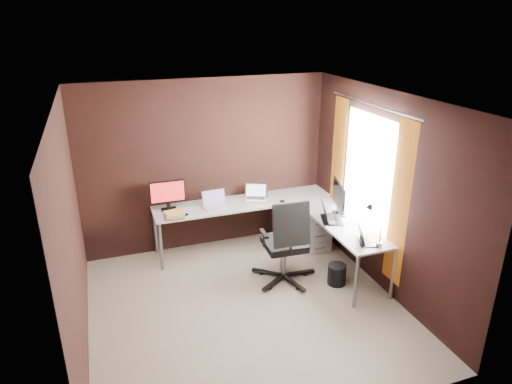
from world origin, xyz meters
TOP-DOWN VIEW (x-y plane):
  - room at (0.34, 0.07)m, footprint 3.60×3.60m
  - desk at (0.84, 1.04)m, footprint 2.65×2.25m
  - drawer_pedestal at (1.43, 1.15)m, footprint 0.42×0.50m
  - monitor_left at (-0.62, 1.59)m, footprint 0.49×0.14m
  - monitor_right at (1.55, 0.65)m, footprint 0.19×0.54m
  - laptop_white at (0.03, 1.47)m, footprint 0.35×0.26m
  - laptop_silver at (0.67, 1.55)m, footprint 0.40×0.35m
  - laptop_black_big at (1.34, 0.51)m, footprint 0.37×0.44m
  - laptop_black_small at (1.46, -0.19)m, footprint 0.30×0.35m
  - book_stack at (-0.59, 1.30)m, footprint 0.27×0.22m
  - mouse_left at (-0.43, 1.30)m, footprint 0.10×0.08m
  - mouse_corner at (1.00, 1.30)m, footprint 0.09×0.07m
  - desk_lamp at (1.49, -0.28)m, footprint 0.18×0.20m
  - office_chair at (0.68, 0.42)m, footprint 0.66×0.66m
  - wastebasket at (1.29, 0.11)m, footprint 0.24×0.24m

SIDE VIEW (x-z plane):
  - wastebasket at x=1.29m, z-range 0.00..0.27m
  - drawer_pedestal at x=1.43m, z-range 0.00..0.60m
  - office_chair at x=0.68m, z-range -0.25..0.94m
  - desk at x=0.84m, z-range 0.31..1.04m
  - mouse_corner at x=1.00m, z-range 0.73..0.76m
  - mouse_left at x=-0.43m, z-range 0.73..0.76m
  - book_stack at x=-0.59m, z-range 0.73..0.81m
  - laptop_black_small at x=1.46m, z-range 0.68..0.87m
  - laptop_silver at x=0.67m, z-range 0.67..0.89m
  - laptop_white at x=0.03m, z-range 0.67..0.89m
  - laptop_black_big at x=1.34m, z-range 0.66..0.91m
  - monitor_left at x=-0.62m, z-range 0.76..1.18m
  - monitor_right at x=1.55m, z-range 0.76..1.22m
  - desk_lamp at x=1.49m, z-range 0.80..1.32m
  - room at x=0.34m, z-range 0.03..2.53m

